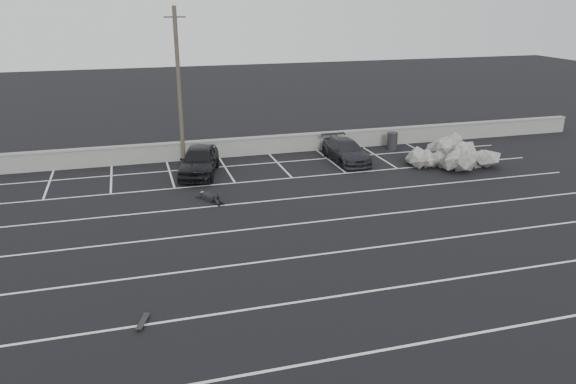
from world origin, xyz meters
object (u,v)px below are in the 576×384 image
object	(u,v)px
skateboard	(143,322)
person	(208,194)
riprap_pile	(454,158)
car_right	(346,151)
car_left	(199,161)
trash_bin	(392,141)
utility_pole	(179,87)

from	to	relation	value
skateboard	person	bearing A→B (deg)	90.50
riprap_pile	person	distance (m)	13.72
skateboard	riprap_pile	bearing A→B (deg)	52.53
skateboard	car_right	bearing A→B (deg)	69.00
car_left	skateboard	size ratio (longest dim) A/B	6.05
person	trash_bin	bearing A→B (deg)	2.42
car_left	skateboard	distance (m)	14.34
car_right	person	xyz separation A→B (m)	(-8.45, -4.05, -0.39)
car_right	trash_bin	xyz separation A→B (m)	(3.72, 1.70, -0.08)
car_left	skateboard	world-z (taller)	car_left
car_left	trash_bin	bearing A→B (deg)	24.59
trash_bin	skateboard	size ratio (longest dim) A/B	1.42
trash_bin	riprap_pile	distance (m)	4.73
car_left	person	bearing A→B (deg)	-76.38
riprap_pile	skateboard	distance (m)	20.41
car_right	riprap_pile	xyz separation A→B (m)	(5.21, -2.79, -0.07)
car_left	utility_pole	distance (m)	4.21
riprap_pile	person	xyz separation A→B (m)	(-13.66, -1.25, -0.32)
car_left	utility_pole	bearing A→B (deg)	120.34
car_left	car_right	bearing A→B (deg)	16.96
riprap_pile	skateboard	world-z (taller)	riprap_pile
utility_pole	skateboard	size ratio (longest dim) A/B	11.47
car_right	person	size ratio (longest dim) A/B	1.74
riprap_pile	utility_pole	bearing A→B (deg)	160.98
utility_pole	skateboard	xyz separation A→B (m)	(-2.91, -16.14, -4.20)
utility_pole	riprap_pile	world-z (taller)	utility_pole
utility_pole	person	distance (m)	7.34
car_left	skateboard	bearing A→B (deg)	-88.37
car_left	trash_bin	xyz separation A→B (m)	(12.03, 1.87, -0.23)
trash_bin	skateboard	bearing A→B (deg)	-134.55
riprap_pile	skateboard	bearing A→B (deg)	-146.45
trash_bin	person	size ratio (longest dim) A/B	0.43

